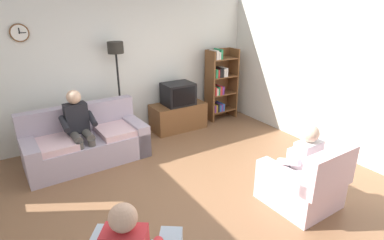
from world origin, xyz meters
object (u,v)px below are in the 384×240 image
Objects in this scene: couch at (86,143)px; bookshelf at (219,84)px; floor_lamp at (117,65)px; person_on_couch at (79,125)px; armchair_near_bookshelf at (303,184)px; tv_stand at (178,116)px; tv at (178,94)px; person_in_right_armchair at (300,160)px.

couch is 3.15m from bookshelf.
floor_lamp is (-2.27, 0.03, 0.64)m from bookshelf.
armchair_near_bookshelf is at bearing -49.92° from person_on_couch.
bookshelf reaches higher than tv_stand.
couch is 2.03m from tv_stand.
tv is at bearing 14.03° from person_on_couch.
armchair_near_bookshelf is 0.73× the size of person_on_couch.
person_on_couch reaches higher than couch.
tv_stand is 3.12m from armchair_near_bookshelf.
tv_stand is 1.22m from bookshelf.
tv_stand is 1.83× the size of tv.
armchair_near_bookshelf is at bearing -88.23° from tv_stand.
bookshelf reaches higher than tv.
bookshelf is at bearing 72.65° from armchair_near_bookshelf.
floor_lamp is at bearing 112.04° from person_in_right_armchair.
person_in_right_armchair is (0.09, -3.03, 0.33)m from tv_stand.
person_on_couch is (-2.07, -0.54, 0.43)m from tv_stand.
person_in_right_armchair is at bearing 91.77° from armchair_near_bookshelf.
armchair_near_bookshelf is (1.27, -3.22, -1.16)m from floor_lamp.
tv_stand is at bearing 14.67° from person_on_couch.
armchair_near_bookshelf reaches higher than tv_stand.
floor_lamp is (-1.17, 0.12, 0.69)m from tv.
bookshelf is 1.74× the size of armchair_near_bookshelf.
floor_lamp reaches higher than armchair_near_bookshelf.
bookshelf is (3.07, 0.50, 0.49)m from couch.
bookshelf is 2.36m from floor_lamp.
bookshelf reaches higher than person_in_right_armchair.
person_in_right_armchair is at bearing -51.42° from couch.
tv is at bearing -90.00° from tv_stand.
tv is 1.10m from bookshelf.
floor_lamp is at bearing 174.00° from tv.
bookshelf is 0.85× the size of floor_lamp.
floor_lamp is at bearing 35.50° from person_on_couch.
bookshelf is at bearing 72.14° from person_in_right_armchair.
tv_stand is 2.19m from person_on_couch.
person_in_right_armchair reaches higher than tv.
couch is 0.41m from person_on_couch.
couch is at bearing -170.72° from bookshelf.
tv_stand is 1.22× the size of armchair_near_bookshelf.
floor_lamp is (0.81, 0.53, 1.14)m from couch.
armchair_near_bookshelf is (2.08, -2.69, -0.02)m from couch.
couch is at bearing 127.68° from armchair_near_bookshelf.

